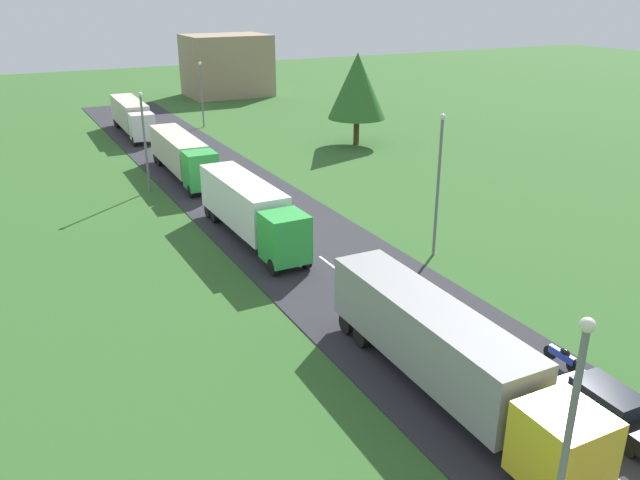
{
  "coord_description": "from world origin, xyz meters",
  "views": [
    {
      "loc": [
        -16.89,
        -0.35,
        15.59
      ],
      "look_at": [
        -0.12,
        31.92,
        1.27
      ],
      "focal_mm": 36.04,
      "sensor_mm": 36.0,
      "label": 1
    }
  ],
  "objects": [
    {
      "name": "lamppost_lead",
      "position": [
        -5.96,
        7.94,
        4.93
      ],
      "size": [
        0.36,
        0.36,
        8.88
      ],
      "color": "slate",
      "rests_on": "ground"
    },
    {
      "name": "truck_second",
      "position": [
        -2.65,
        36.99,
        2.2
      ],
      "size": [
        2.61,
        12.86,
        3.75
      ],
      "color": "green",
      "rests_on": "road"
    },
    {
      "name": "lamppost_second",
      "position": [
        6.52,
        29.29,
        4.9
      ],
      "size": [
        0.36,
        0.36,
        8.83
      ],
      "color": "slate",
      "rests_on": "ground"
    },
    {
      "name": "lane_marking_centre",
      "position": [
        0.0,
        20.34,
        0.07
      ],
      "size": [
        0.16,
        120.53,
        0.01
      ],
      "color": "white",
      "rests_on": "road"
    },
    {
      "name": "lamppost_fourth",
      "position": [
        6.12,
        74.19,
        4.26
      ],
      "size": [
        0.36,
        0.36,
        7.59
      ],
      "color": "slate",
      "rests_on": "ground"
    },
    {
      "name": "motorcycle_courier",
      "position": [
        3.74,
        16.32,
        0.54
      ],
      "size": [
        0.28,
        1.94,
        0.91
      ],
      "color": "black",
      "rests_on": "road"
    },
    {
      "name": "distant_building",
      "position": [
        17.07,
        95.96,
        4.51
      ],
      "size": [
        12.25,
        9.24,
        9.03
      ],
      "primitive_type": "cube",
      "color": "#9E846B",
      "rests_on": "ground"
    },
    {
      "name": "tree_maple",
      "position": [
        17.7,
        57.83,
        6.12
      ],
      "size": [
        6.07,
        6.07,
        9.48
      ],
      "color": "#513823",
      "rests_on": "ground"
    },
    {
      "name": "truck_lead",
      "position": [
        -2.21,
        17.11,
        2.12
      ],
      "size": [
        2.66,
        14.58,
        3.59
      ],
      "color": "yellow",
      "rests_on": "road"
    },
    {
      "name": "lamppost_third",
      "position": [
        -6.0,
        50.95,
        4.5
      ],
      "size": [
        0.36,
        0.36,
        8.04
      ],
      "color": "slate",
      "rests_on": "ground"
    },
    {
      "name": "truck_fourth",
      "position": [
        -2.32,
        73.79,
        2.17
      ],
      "size": [
        2.82,
        13.2,
        3.68
      ],
      "color": "white",
      "rests_on": "road"
    },
    {
      "name": "truck_third",
      "position": [
        -2.31,
        53.84,
        2.09
      ],
      "size": [
        2.78,
        13.69,
        3.46
      ],
      "color": "green",
      "rests_on": "road"
    },
    {
      "name": "car_second",
      "position": [
        2.21,
        12.57,
        0.83
      ],
      "size": [
        1.94,
        4.65,
        1.48
      ],
      "color": "black",
      "rests_on": "road"
    },
    {
      "name": "road",
      "position": [
        0.0,
        24.5,
        0.03
      ],
      "size": [
        10.0,
        140.0,
        0.06
      ],
      "primitive_type": "cube",
      "color": "#2B2B30",
      "rests_on": "ground"
    }
  ]
}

